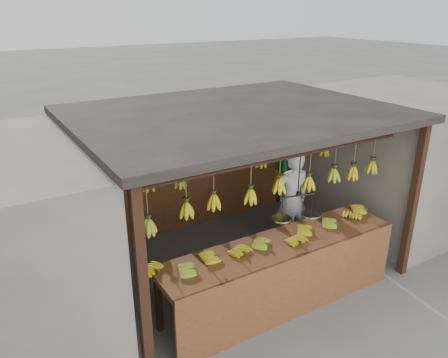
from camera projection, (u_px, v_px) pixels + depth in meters
ground at (234, 263)px, 6.74m from camera, size 80.00×80.00×0.00m
stall at (223, 135)px, 6.28m from camera, size 4.30×3.30×2.40m
neighbor_right at (399, 154)px, 8.06m from camera, size 3.00×3.00×2.30m
counter at (285, 261)px, 5.50m from camera, size 3.51×0.75×0.96m
hanging_bananas at (235, 165)px, 6.13m from camera, size 3.60×2.24×0.40m
balance_scale at (297, 213)px, 5.66m from camera, size 0.66×0.35×0.87m
vendor at (292, 199)px, 7.00m from camera, size 0.65×0.48×1.62m
bag_bundles at (282, 157)px, 8.38m from camera, size 0.08×0.26×1.28m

